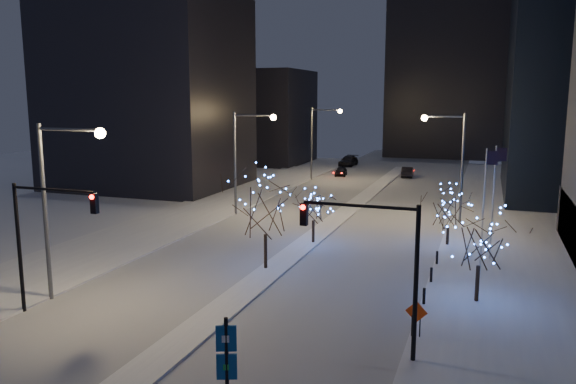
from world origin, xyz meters
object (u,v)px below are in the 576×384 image
at_px(traffic_signal_west, 41,228).
at_px(car_far, 348,161).
at_px(street_lamp_w_far, 319,133).
at_px(construction_sign, 416,315).
at_px(holiday_tree_median_far, 313,206).
at_px(street_lamp_east, 452,153).
at_px(street_lamp_w_mid, 245,149).
at_px(wayfinding_sign, 227,361).
at_px(car_mid, 407,172).
at_px(holiday_tree_plaza_near, 480,239).
at_px(holiday_tree_plaza_far, 449,208).
at_px(traffic_signal_east, 380,254).
at_px(car_near, 341,171).
at_px(holiday_tree_median_near, 265,206).
at_px(street_lamp_w_near, 59,188).

height_order(traffic_signal_west, car_far, traffic_signal_west).
height_order(street_lamp_w_far, construction_sign, street_lamp_w_far).
relative_size(street_lamp_w_far, holiday_tree_median_far, 2.31).
bearing_deg(holiday_tree_median_far, street_lamp_east, 49.51).
xyz_separation_m(traffic_signal_west, construction_sign, (18.74, 3.52, -3.55)).
xyz_separation_m(street_lamp_w_mid, wayfinding_sign, (13.94, -33.00, -4.03)).
height_order(street_lamp_w_far, car_mid, street_lamp_w_far).
distance_m(traffic_signal_west, holiday_tree_median_far, 20.87).
distance_m(car_far, holiday_tree_plaza_near, 64.05).
distance_m(car_far, holiday_tree_plaza_far, 51.85).
bearing_deg(street_lamp_w_far, traffic_signal_east, -70.68).
xyz_separation_m(street_lamp_w_far, car_mid, (11.22, 7.43, -5.77)).
bearing_deg(street_lamp_w_far, car_near, 70.27).
bearing_deg(street_lamp_w_mid, street_lamp_w_far, 90.00).
xyz_separation_m(street_lamp_east, traffic_signal_west, (-18.52, -30.00, -1.69)).
height_order(car_mid, holiday_tree_plaza_near, holiday_tree_plaza_near).
bearing_deg(wayfinding_sign, street_lamp_w_far, 81.87).
xyz_separation_m(street_lamp_w_far, holiday_tree_median_near, (8.44, -40.77, -2.12)).
distance_m(traffic_signal_west, car_mid, 60.52).
relative_size(traffic_signal_west, holiday_tree_median_near, 1.07).
distance_m(car_near, construction_sign, 56.44).
xyz_separation_m(traffic_signal_west, wayfinding_sign, (13.44, -6.00, -2.29)).
xyz_separation_m(holiday_tree_plaza_near, construction_sign, (-2.62, -5.96, -2.52)).
height_order(street_lamp_w_mid, traffic_signal_east, street_lamp_w_mid).
relative_size(car_mid, holiday_tree_median_far, 1.02).
bearing_deg(holiday_tree_median_far, street_lamp_w_mid, 138.93).
xyz_separation_m(street_lamp_w_near, holiday_tree_plaza_far, (19.44, 19.59, -3.48)).
relative_size(street_lamp_w_far, street_lamp_east, 1.00).
xyz_separation_m(street_lamp_east, wayfinding_sign, (-5.08, -36.00, -3.98)).
bearing_deg(traffic_signal_east, street_lamp_east, 87.74).
bearing_deg(traffic_signal_east, holiday_tree_plaza_far, 85.67).
xyz_separation_m(car_near, wayfinding_sign, (12.07, -63.22, 1.80)).
bearing_deg(car_near, holiday_tree_plaza_far, -71.62).
bearing_deg(traffic_signal_west, street_lamp_east, 58.31).
height_order(car_mid, holiday_tree_median_near, holiday_tree_median_near).
distance_m(street_lamp_w_mid, street_lamp_east, 19.26).
bearing_deg(holiday_tree_plaza_near, construction_sign, -113.72).
bearing_deg(wayfinding_sign, street_lamp_w_near, 128.50).
distance_m(street_lamp_east, holiday_tree_plaza_far, 9.09).
bearing_deg(car_mid, street_lamp_w_far, 29.85).
xyz_separation_m(holiday_tree_plaza_far, construction_sign, (-0.20, -18.07, -1.81)).
relative_size(car_near, holiday_tree_plaza_far, 0.87).
bearing_deg(holiday_tree_median_near, street_lamp_w_mid, 118.16).
height_order(street_lamp_east, car_far, street_lamp_east).
height_order(holiday_tree_median_near, holiday_tree_plaza_near, holiday_tree_median_near).
height_order(car_near, car_mid, car_mid).
bearing_deg(holiday_tree_median_far, street_lamp_w_near, -119.36).
distance_m(street_lamp_w_far, traffic_signal_east, 54.07).
bearing_deg(holiday_tree_median_near, construction_sign, -35.55).
distance_m(traffic_signal_west, holiday_tree_plaza_far, 28.78).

